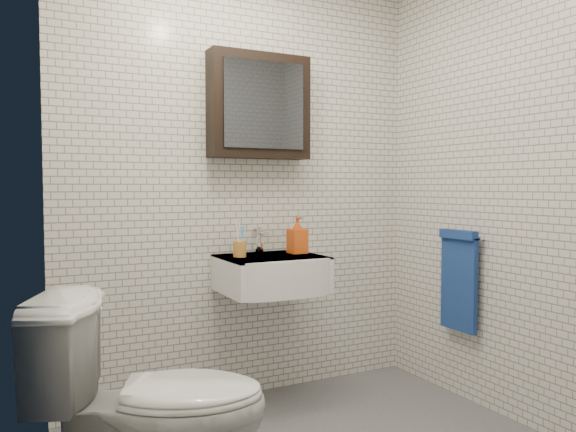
# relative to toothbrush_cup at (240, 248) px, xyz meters

# --- Properties ---
(room_shell) EXTENTS (2.22, 2.02, 2.51)m
(room_shell) POSITION_rel_toothbrush_cup_xyz_m (0.12, -0.81, 0.57)
(room_shell) COLOR silver
(room_shell) RESTS_ON ground
(washbasin) EXTENTS (0.55, 0.50, 0.20)m
(washbasin) POSITION_rel_toothbrush_cup_xyz_m (0.17, -0.08, -0.14)
(washbasin) COLOR white
(washbasin) RESTS_ON room_shell
(faucet) EXTENTS (0.06, 0.20, 0.15)m
(faucet) POSITION_rel_toothbrush_cup_xyz_m (0.17, 0.12, 0.02)
(faucet) COLOR silver
(faucet) RESTS_ON washbasin
(mirror_cabinet) EXTENTS (0.60, 0.15, 0.60)m
(mirror_cabinet) POSITION_rel_toothbrush_cup_xyz_m (0.17, 0.11, 0.80)
(mirror_cabinet) COLOR black
(mirror_cabinet) RESTS_ON room_shell
(towel_rail) EXTENTS (0.09, 0.30, 0.58)m
(towel_rail) POSITION_rel_toothbrush_cup_xyz_m (1.17, -0.46, -0.17)
(towel_rail) COLOR silver
(towel_rail) RESTS_ON room_shell
(toothbrush_cup) EXTENTS (0.08, 0.08, 0.19)m
(toothbrush_cup) POSITION_rel_toothbrush_cup_xyz_m (0.00, 0.00, 0.00)
(toothbrush_cup) COLOR #C88432
(toothbrush_cup) RESTS_ON washbasin
(soap_bottle) EXTENTS (0.10, 0.10, 0.21)m
(soap_bottle) POSITION_rel_toothbrush_cup_xyz_m (0.36, -0.00, 0.06)
(soap_bottle) COLOR orange
(soap_bottle) RESTS_ON washbasin
(toilet) EXTENTS (0.95, 0.75, 0.85)m
(toilet) POSITION_rel_toothbrush_cup_xyz_m (-0.68, -0.82, -0.48)
(toilet) COLOR white
(toilet) RESTS_ON ground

